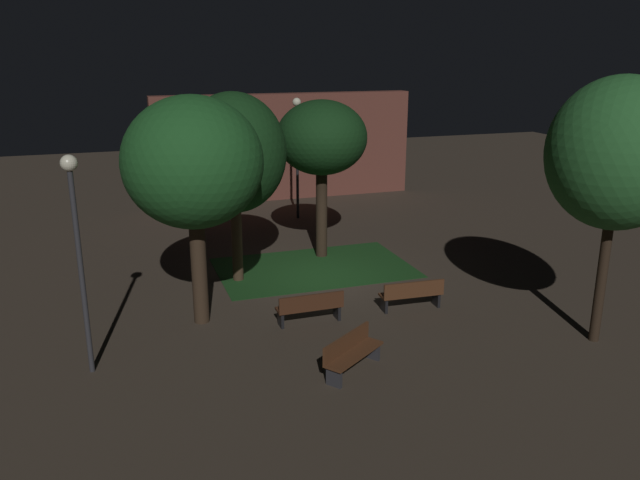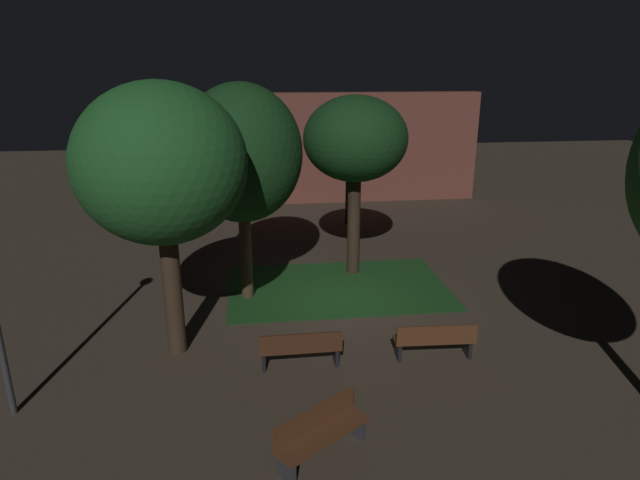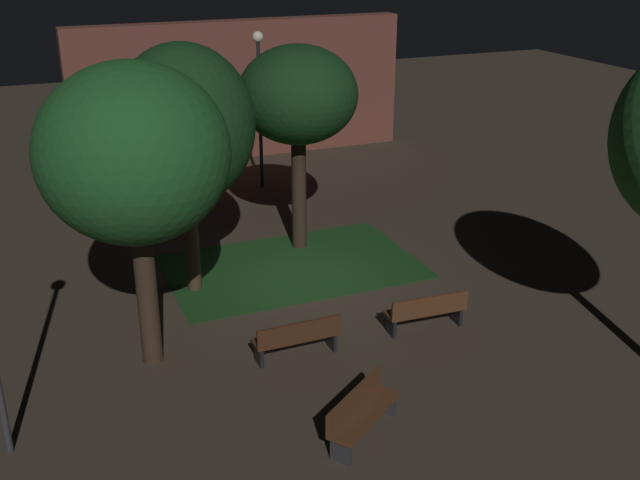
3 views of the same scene
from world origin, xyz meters
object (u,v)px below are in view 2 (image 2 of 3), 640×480
bench_back_row (320,431)px  lamp_post_plaza_east (348,140)px  tree_left_canopy (161,166)px  tree_back_left (355,140)px  bench_by_lamp (435,339)px  bench_path_side (300,348)px  tree_tall_center (242,154)px

bench_back_row → lamp_post_plaza_east: (2.82, 13.70, 2.96)m
bench_back_row → tree_left_canopy: tree_left_canopy is taller
tree_back_left → tree_left_canopy: bearing=-138.2°
bench_by_lamp → bench_back_row: 4.07m
bench_path_side → bench_by_lamp: size_ratio=0.99×
tree_tall_center → bench_back_row: bearing=-79.8°
bench_path_side → tree_back_left: size_ratio=0.33×
tree_left_canopy → bench_path_side: bearing=-21.4°
bench_path_side → tree_back_left: 6.96m
bench_back_row → tree_tall_center: bearing=100.2°
bench_path_side → tree_back_left: bearing=68.3°
bench_back_row → tree_left_canopy: 6.16m
bench_by_lamp → lamp_post_plaza_east: size_ratio=0.35×
bench_path_side → tree_left_canopy: 4.84m
bench_by_lamp → tree_tall_center: tree_tall_center is taller
tree_left_canopy → tree_back_left: size_ratio=1.10×
tree_left_canopy → tree_back_left: (4.93, 4.41, -0.16)m
bench_by_lamp → tree_left_canopy: tree_left_canopy is taller
bench_by_lamp → tree_tall_center: 6.79m
bench_back_row → tree_left_canopy: (-2.83, 3.90, 3.84)m
tree_left_canopy → bench_by_lamp: bearing=-10.6°
tree_left_canopy → lamp_post_plaza_east: tree_left_canopy is taller
lamp_post_plaza_east → tree_back_left: bearing=-97.7°
bench_path_side → tree_tall_center: tree_tall_center is taller
bench_by_lamp → tree_left_canopy: 7.01m
tree_tall_center → tree_left_canopy: bearing=-118.8°
tree_tall_center → tree_left_canopy: size_ratio=0.98×
tree_tall_center → tree_back_left: size_ratio=1.08×
bench_path_side → tree_left_canopy: tree_left_canopy is taller
lamp_post_plaza_east → tree_tall_center: bearing=-120.5°
tree_tall_center → lamp_post_plaza_east: (4.06, 6.89, -0.61)m
lamp_post_plaza_east → bench_path_side: bearing=-105.0°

